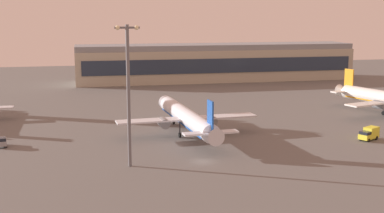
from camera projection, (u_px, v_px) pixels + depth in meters
name	position (u px, v px, depth m)	size (l,w,h in m)	color
ground_plane	(203.00, 162.00, 105.70)	(416.00, 416.00, 0.00)	#605E5B
terminal_building	(216.00, 62.00, 233.34)	(123.98, 22.40, 16.40)	#B2AD99
airplane_terminal_side	(187.00, 118.00, 128.15)	(35.46, 45.52, 11.67)	silver
cargo_loader	(2.00, 142.00, 117.25)	(2.63, 4.41, 2.25)	gray
catering_truck	(369.00, 133.00, 123.52)	(6.09, 4.76, 3.05)	yellow
apron_light_east	(128.00, 87.00, 99.74)	(4.80, 0.90, 27.81)	slate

